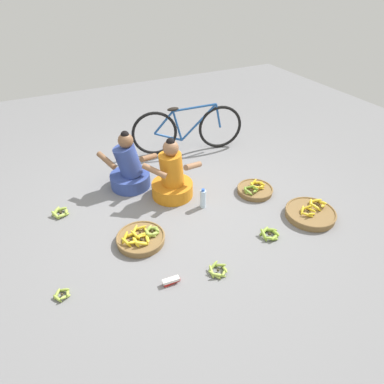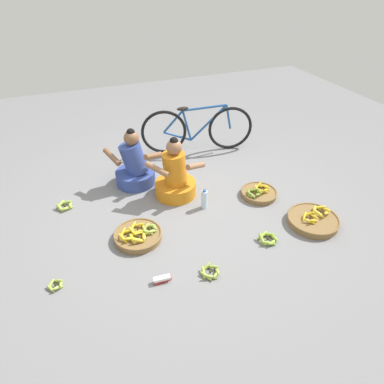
{
  "view_description": "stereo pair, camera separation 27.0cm",
  "coord_description": "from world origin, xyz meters",
  "views": [
    {
      "loc": [
        -1.37,
        -2.97,
        2.51
      ],
      "look_at": [
        0.0,
        -0.2,
        0.35
      ],
      "focal_mm": 31.62,
      "sensor_mm": 36.0,
      "label": 1
    },
    {
      "loc": [
        -1.12,
        -3.08,
        2.51
      ],
      "look_at": [
        0.0,
        -0.2,
        0.35
      ],
      "focal_mm": 31.62,
      "sensor_mm": 36.0,
      "label": 2
    }
  ],
  "objects": [
    {
      "name": "vendor_woman_behind",
      "position": [
        -0.44,
        0.74,
        0.25
      ],
      "size": [
        0.73,
        0.55,
        0.79
      ],
      "color": "#334793",
      "rests_on": "ground"
    },
    {
      "name": "loose_bananas_front_center",
      "position": [
        0.61,
        -0.88,
        0.03
      ],
      "size": [
        0.23,
        0.23,
        0.1
      ],
      "color": "#8CAD38",
      "rests_on": "ground"
    },
    {
      "name": "water_bottle",
      "position": [
        0.2,
        -0.09,
        0.12
      ],
      "size": [
        0.07,
        0.07,
        0.26
      ],
      "color": "silver",
      "rests_on": "ground"
    },
    {
      "name": "loose_bananas_mid_right",
      "position": [
        -1.38,
        0.52,
        0.03
      ],
      "size": [
        0.22,
        0.22,
        0.09
      ],
      "color": "#9EB747",
      "rests_on": "ground"
    },
    {
      "name": "packet_carton_stack",
      "position": [
        -0.61,
        -1.0,
        0.03
      ],
      "size": [
        0.17,
        0.07,
        0.06
      ],
      "color": "red",
      "rests_on": "ground"
    },
    {
      "name": "banana_basket_near_bicycle",
      "position": [
        0.94,
        -0.12,
        0.04
      ],
      "size": [
        0.46,
        0.46,
        0.14
      ],
      "color": "brown",
      "rests_on": "ground"
    },
    {
      "name": "loose_bananas_back_center",
      "position": [
        -0.16,
        -1.08,
        0.03
      ],
      "size": [
        0.21,
        0.22,
        0.08
      ],
      "color": "#9EB747",
      "rests_on": "ground"
    },
    {
      "name": "vendor_woman_front",
      "position": [
        -0.03,
        0.3,
        0.26
      ],
      "size": [
        0.74,
        0.53,
        0.8
      ],
      "color": "orange",
      "rests_on": "ground"
    },
    {
      "name": "banana_basket_back_right",
      "position": [
        -0.68,
        -0.34,
        0.05
      ],
      "size": [
        0.52,
        0.52,
        0.15
      ],
      "color": "brown",
      "rests_on": "ground"
    },
    {
      "name": "banana_basket_front_right",
      "position": [
        1.24,
        -0.81,
        0.05
      ],
      "size": [
        0.58,
        0.58,
        0.16
      ],
      "color": "brown",
      "rests_on": "ground"
    },
    {
      "name": "loose_bananas_mid_left",
      "position": [
        -1.55,
        -0.7,
        0.02
      ],
      "size": [
        0.17,
        0.17,
        0.07
      ],
      "color": "#9EB747",
      "rests_on": "ground"
    },
    {
      "name": "ground_plane",
      "position": [
        0.0,
        0.0,
        0.0
      ],
      "size": [
        10.0,
        10.0,
        0.0
      ],
      "primitive_type": "plane",
      "color": "slate"
    },
    {
      "name": "bicycle_leaning",
      "position": [
        0.67,
        1.3,
        0.36
      ],
      "size": [
        1.67,
        0.43,
        0.73
      ],
      "color": "black",
      "rests_on": "ground"
    }
  ]
}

